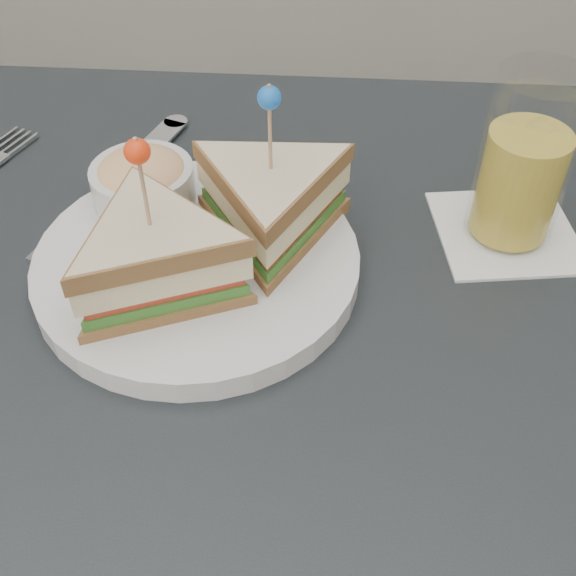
{
  "coord_description": "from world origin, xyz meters",
  "views": [
    {
      "loc": [
        0.04,
        -0.34,
        1.15
      ],
      "look_at": [
        0.01,
        0.01,
        0.8
      ],
      "focal_mm": 45.0,
      "sensor_mm": 36.0,
      "label": 1
    }
  ],
  "objects": [
    {
      "name": "plate_meal",
      "position": [
        -0.06,
        0.08,
        0.79
      ],
      "size": [
        0.3,
        0.29,
        0.15
      ],
      "rotation": [
        0.0,
        0.0,
        -0.13
      ],
      "color": "silver",
      "rests_on": "table"
    },
    {
      "name": "drink_set",
      "position": [
        0.19,
        0.14,
        0.82
      ],
      "size": [
        0.13,
        0.13,
        0.15
      ],
      "rotation": [
        0.0,
        0.0,
        0.15
      ],
      "color": "white",
      "rests_on": "table"
    },
    {
      "name": "table",
      "position": [
        0.0,
        0.0,
        0.67
      ],
      "size": [
        0.8,
        0.8,
        0.75
      ],
      "color": "black",
      "rests_on": "ground"
    },
    {
      "name": "cutlery_knife",
      "position": [
        -0.16,
        0.17,
        0.75
      ],
      "size": [
        0.1,
        0.24,
        0.01
      ],
      "rotation": [
        0.0,
        0.0,
        -0.33
      ],
      "color": "silver",
      "rests_on": "table"
    }
  ]
}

